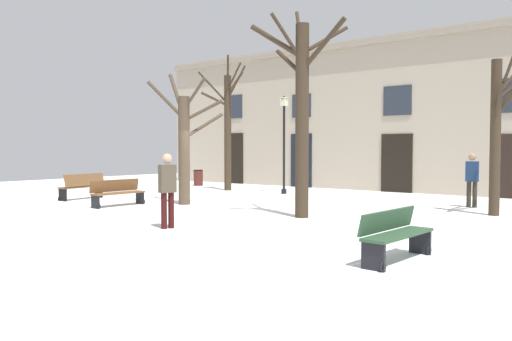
{
  "coord_description": "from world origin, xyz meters",
  "views": [
    {
      "loc": [
        11.1,
        -12.48,
        1.89
      ],
      "look_at": [
        0.0,
        1.73,
        1.12
      ],
      "focal_mm": 35.82,
      "sensor_mm": 36.0,
      "label": 1
    }
  ],
  "objects_px": {
    "bench_by_litter_bin": "(82,186)",
    "person_by_shop_door": "(472,177)",
    "tree_right_of_center": "(227,127)",
    "litter_bin": "(198,178)",
    "streetlamp": "(284,134)",
    "person_crossing_plaza": "(167,187)",
    "tree_left_of_center": "(498,129)",
    "bench_near_center_tree": "(395,234)",
    "tree_near_facade": "(302,109)",
    "bench_back_to_back_left": "(117,192)",
    "tree_foreground": "(184,143)"
  },
  "relations": [
    {
      "from": "bench_by_litter_bin",
      "to": "person_by_shop_door",
      "type": "xyz_separation_m",
      "value": [
        12.19,
        6.21,
        0.47
      ]
    },
    {
      "from": "tree_foreground",
      "to": "litter_bin",
      "type": "xyz_separation_m",
      "value": [
        -5.8,
        6.56,
        -1.68
      ]
    },
    {
      "from": "person_crossing_plaza",
      "to": "bench_by_litter_bin",
      "type": "bearing_deg",
      "value": 89.42
    },
    {
      "from": "tree_foreground",
      "to": "bench_near_center_tree",
      "type": "bearing_deg",
      "value": -23.35
    },
    {
      "from": "tree_foreground",
      "to": "tree_right_of_center",
      "type": "relative_size",
      "value": 0.76
    },
    {
      "from": "tree_right_of_center",
      "to": "litter_bin",
      "type": "bearing_deg",
      "value": 157.77
    },
    {
      "from": "bench_back_to_back_left",
      "to": "bench_near_center_tree",
      "type": "xyz_separation_m",
      "value": [
        10.52,
        -2.22,
        0.0
      ]
    },
    {
      "from": "tree_foreground",
      "to": "tree_left_of_center",
      "type": "xyz_separation_m",
      "value": [
        9.05,
        3.4,
        0.37
      ]
    },
    {
      "from": "person_crossing_plaza",
      "to": "streetlamp",
      "type": "bearing_deg",
      "value": 37.76
    },
    {
      "from": "tree_left_of_center",
      "to": "bench_near_center_tree",
      "type": "height_order",
      "value": "tree_left_of_center"
    },
    {
      "from": "tree_near_facade",
      "to": "bench_by_litter_bin",
      "type": "height_order",
      "value": "tree_near_facade"
    },
    {
      "from": "bench_back_to_back_left",
      "to": "person_by_shop_door",
      "type": "height_order",
      "value": "person_by_shop_door"
    },
    {
      "from": "bench_back_to_back_left",
      "to": "bench_by_litter_bin",
      "type": "height_order",
      "value": "bench_by_litter_bin"
    },
    {
      "from": "tree_left_of_center",
      "to": "bench_back_to_back_left",
      "type": "bearing_deg",
      "value": -153.82
    },
    {
      "from": "tree_right_of_center",
      "to": "bench_by_litter_bin",
      "type": "height_order",
      "value": "tree_right_of_center"
    },
    {
      "from": "streetlamp",
      "to": "bench_near_center_tree",
      "type": "height_order",
      "value": "streetlamp"
    },
    {
      "from": "litter_bin",
      "to": "bench_by_litter_bin",
      "type": "distance_m",
      "value": 7.86
    },
    {
      "from": "person_crossing_plaza",
      "to": "litter_bin",
      "type": "bearing_deg",
      "value": 60.69
    },
    {
      "from": "tree_right_of_center",
      "to": "litter_bin",
      "type": "height_order",
      "value": "tree_right_of_center"
    },
    {
      "from": "litter_bin",
      "to": "tree_foreground",
      "type": "bearing_deg",
      "value": -48.5
    },
    {
      "from": "tree_right_of_center",
      "to": "bench_near_center_tree",
      "type": "height_order",
      "value": "tree_right_of_center"
    },
    {
      "from": "bench_by_litter_bin",
      "to": "person_by_shop_door",
      "type": "height_order",
      "value": "person_by_shop_door"
    },
    {
      "from": "litter_bin",
      "to": "bench_back_to_back_left",
      "type": "bearing_deg",
      "value": -61.9
    },
    {
      "from": "streetlamp",
      "to": "person_by_shop_door",
      "type": "distance_m",
      "value": 7.75
    },
    {
      "from": "person_by_shop_door",
      "to": "litter_bin",
      "type": "bearing_deg",
      "value": -11.77
    },
    {
      "from": "bench_near_center_tree",
      "to": "streetlamp",
      "type": "bearing_deg",
      "value": 47.24
    },
    {
      "from": "tree_left_of_center",
      "to": "bench_back_to_back_left",
      "type": "distance_m",
      "value": 11.8
    },
    {
      "from": "tree_foreground",
      "to": "bench_by_litter_bin",
      "type": "relative_size",
      "value": 2.46
    },
    {
      "from": "tree_right_of_center",
      "to": "bench_by_litter_bin",
      "type": "xyz_separation_m",
      "value": [
        -1.56,
        -6.43,
        -2.39
      ]
    },
    {
      "from": "bench_back_to_back_left",
      "to": "person_crossing_plaza",
      "type": "height_order",
      "value": "person_crossing_plaza"
    },
    {
      "from": "litter_bin",
      "to": "tree_right_of_center",
      "type": "bearing_deg",
      "value": -22.23
    },
    {
      "from": "streetlamp",
      "to": "bench_near_center_tree",
      "type": "distance_m",
      "value": 12.98
    },
    {
      "from": "streetlamp",
      "to": "person_by_shop_door",
      "type": "bearing_deg",
      "value": -2.44
    },
    {
      "from": "litter_bin",
      "to": "bench_by_litter_bin",
      "type": "relative_size",
      "value": 0.44
    },
    {
      "from": "tree_near_facade",
      "to": "person_by_shop_door",
      "type": "distance_m",
      "value": 6.5
    },
    {
      "from": "tree_left_of_center",
      "to": "person_by_shop_door",
      "type": "distance_m",
      "value": 2.49
    },
    {
      "from": "streetlamp",
      "to": "person_crossing_plaza",
      "type": "relative_size",
      "value": 2.3
    },
    {
      "from": "bench_back_to_back_left",
      "to": "bench_by_litter_bin",
      "type": "bearing_deg",
      "value": 79.82
    },
    {
      "from": "tree_near_facade",
      "to": "tree_right_of_center",
      "type": "distance_m",
      "value": 9.46
    },
    {
      "from": "person_by_shop_door",
      "to": "tree_near_facade",
      "type": "bearing_deg",
      "value": 55.19
    },
    {
      "from": "streetlamp",
      "to": "litter_bin",
      "type": "relative_size",
      "value": 5.06
    },
    {
      "from": "tree_foreground",
      "to": "bench_back_to_back_left",
      "type": "bearing_deg",
      "value": -128.62
    },
    {
      "from": "tree_near_facade",
      "to": "tree_foreground",
      "type": "relative_size",
      "value": 1.3
    },
    {
      "from": "tree_foreground",
      "to": "person_by_shop_door",
      "type": "bearing_deg",
      "value": 32.55
    },
    {
      "from": "tree_foreground",
      "to": "person_by_shop_door",
      "type": "distance_m",
      "value": 9.48
    },
    {
      "from": "tree_near_facade",
      "to": "tree_left_of_center",
      "type": "xyz_separation_m",
      "value": [
        4.14,
        3.73,
        -0.52
      ]
    },
    {
      "from": "streetlamp",
      "to": "tree_foreground",
      "type": "bearing_deg",
      "value": -93.65
    },
    {
      "from": "tree_left_of_center",
      "to": "tree_right_of_center",
      "type": "relative_size",
      "value": 0.75
    },
    {
      "from": "person_crossing_plaza",
      "to": "person_by_shop_door",
      "type": "height_order",
      "value": "person_crossing_plaza"
    },
    {
      "from": "tree_near_facade",
      "to": "bench_back_to_back_left",
      "type": "height_order",
      "value": "tree_near_facade"
    }
  ]
}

